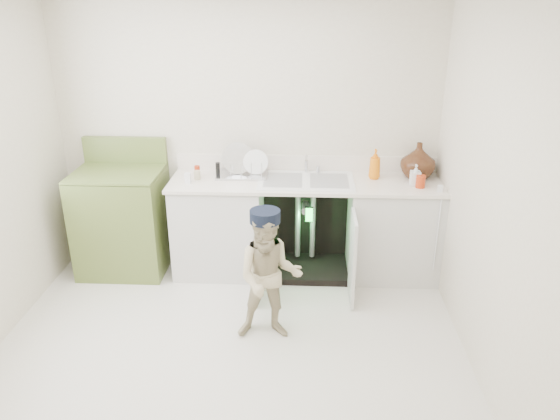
% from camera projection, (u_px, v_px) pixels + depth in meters
% --- Properties ---
extents(ground, '(3.50, 3.50, 0.00)m').
position_uv_depth(ground, '(231.00, 345.00, 4.12)').
color(ground, beige).
rests_on(ground, ground).
extents(room_shell, '(6.00, 5.50, 1.26)m').
position_uv_depth(room_shell, '(224.00, 190.00, 3.64)').
color(room_shell, beige).
rests_on(room_shell, ground).
extents(counter_run, '(2.44, 1.02, 1.22)m').
position_uv_depth(counter_run, '(309.00, 224.00, 5.03)').
color(counter_run, silver).
rests_on(counter_run, ground).
extents(avocado_stove, '(0.78, 0.65, 1.21)m').
position_uv_depth(avocado_stove, '(123.00, 219.00, 5.07)').
color(avocado_stove, '#587031').
rests_on(avocado_stove, ground).
extents(repair_worker, '(0.59, 0.92, 1.04)m').
position_uv_depth(repair_worker, '(269.00, 276.00, 4.04)').
color(repair_worker, '#C9B890').
rests_on(repair_worker, ground).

